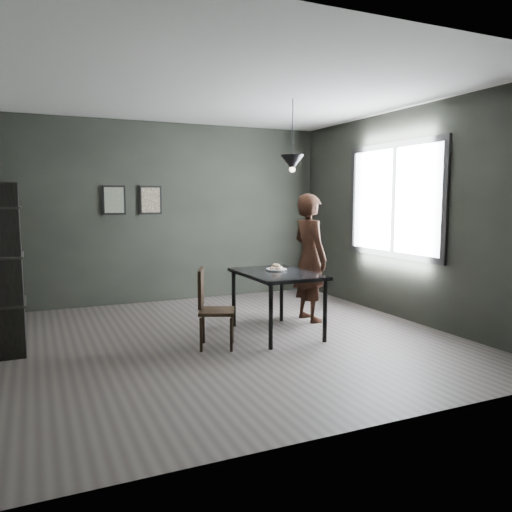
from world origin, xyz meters
name	(u,v)px	position (x,y,z in m)	size (l,w,h in m)	color
ground	(230,339)	(0.00, 0.00, 0.00)	(5.00, 5.00, 0.00)	#383230
back_wall	(173,213)	(0.00, 2.50, 1.40)	(5.00, 0.10, 2.80)	black
ceiling	(229,90)	(0.00, 0.00, 2.80)	(5.00, 5.00, 0.02)	silver
window_assembly	(394,200)	(2.47, 0.20, 1.60)	(0.04, 1.96, 1.56)	white
cafe_table	(277,279)	(0.60, 0.00, 0.67)	(0.80, 1.20, 0.75)	black
white_plate	(276,270)	(0.66, 0.13, 0.76)	(0.23, 0.23, 0.01)	white
donut_pile	(276,267)	(0.66, 0.13, 0.79)	(0.17, 0.17, 0.07)	#F5E1BE
woman	(310,258)	(1.30, 0.43, 0.84)	(0.62, 0.40, 1.69)	black
wood_chair	(210,303)	(-0.32, -0.20, 0.49)	(0.49, 0.49, 0.87)	black
shelf_unit	(4,269)	(-2.32, 0.49, 0.89)	(0.34, 0.59, 1.78)	black
pendant_lamp	(292,163)	(0.85, 0.10, 2.05)	(0.28, 0.28, 0.86)	black
framed_print_left	(114,200)	(-0.90, 2.47, 1.60)	(0.34, 0.04, 0.44)	black
framed_print_right	(151,200)	(-0.35, 2.47, 1.60)	(0.34, 0.04, 0.44)	black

